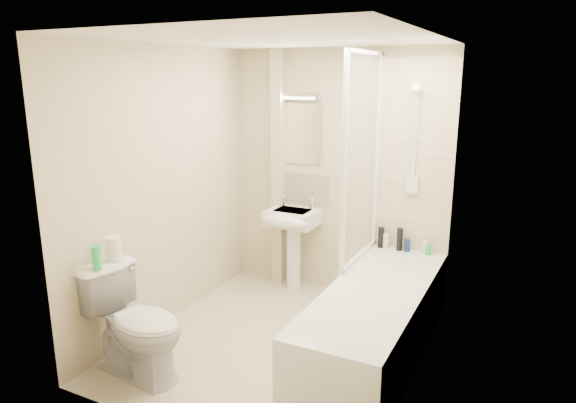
% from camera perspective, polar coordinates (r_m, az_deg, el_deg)
% --- Properties ---
extents(floor, '(2.50, 2.50, 0.00)m').
position_cam_1_polar(floor, '(4.39, -1.02, -15.42)').
color(floor, beige).
rests_on(floor, ground).
extents(wall_back, '(2.20, 0.02, 2.40)m').
position_cam_1_polar(wall_back, '(5.06, 5.51, 3.02)').
color(wall_back, beige).
rests_on(wall_back, ground).
extents(wall_left, '(0.02, 2.50, 2.40)m').
position_cam_1_polar(wall_left, '(4.55, -13.47, 1.47)').
color(wall_left, beige).
rests_on(wall_left, ground).
extents(wall_right, '(0.02, 2.50, 2.40)m').
position_cam_1_polar(wall_right, '(3.58, 14.69, -1.92)').
color(wall_right, beige).
rests_on(wall_right, ground).
extents(ceiling, '(2.20, 2.50, 0.02)m').
position_cam_1_polar(ceiling, '(3.84, -1.18, 17.65)').
color(ceiling, white).
rests_on(ceiling, wall_back).
extents(tile_back, '(0.70, 0.01, 1.75)m').
position_cam_1_polar(tile_back, '(4.79, 13.93, 4.80)').
color(tile_back, beige).
rests_on(tile_back, wall_back).
extents(tile_right, '(0.01, 2.10, 1.75)m').
position_cam_1_polar(tile_right, '(3.72, 15.38, 2.19)').
color(tile_right, beige).
rests_on(tile_right, wall_right).
extents(pipe_boxing, '(0.12, 0.12, 2.40)m').
position_cam_1_polar(pipe_boxing, '(5.26, -1.05, 3.49)').
color(pipe_boxing, beige).
rests_on(pipe_boxing, ground).
extents(splashback, '(0.60, 0.02, 0.30)m').
position_cam_1_polar(splashback, '(5.23, 1.42, 1.55)').
color(splashback, beige).
rests_on(splashback, wall_back).
extents(mirror, '(0.46, 0.01, 0.60)m').
position_cam_1_polar(mirror, '(5.14, 1.45, 7.54)').
color(mirror, white).
rests_on(mirror, wall_back).
extents(strip_light, '(0.42, 0.07, 0.07)m').
position_cam_1_polar(strip_light, '(5.09, 1.36, 11.65)').
color(strip_light, silver).
rests_on(strip_light, wall_back).
extents(bathtub, '(0.70, 2.10, 0.55)m').
position_cam_1_polar(bathtub, '(4.17, 9.70, -12.80)').
color(bathtub, white).
rests_on(bathtub, ground).
extents(shower_screen, '(0.04, 0.92, 1.80)m').
position_cam_1_polar(shower_screen, '(4.46, 8.28, 4.74)').
color(shower_screen, white).
rests_on(shower_screen, bathtub).
extents(shower_fixture, '(0.10, 0.16, 0.99)m').
position_cam_1_polar(shower_fixture, '(4.73, 13.87, 6.18)').
color(shower_fixture, white).
rests_on(shower_fixture, wall_back).
extents(pedestal_sink, '(0.50, 0.47, 0.96)m').
position_cam_1_polar(pedestal_sink, '(5.13, 0.32, -2.86)').
color(pedestal_sink, white).
rests_on(pedestal_sink, ground).
extents(bottle_black_a, '(0.06, 0.06, 0.20)m').
position_cam_1_polar(bottle_black_a, '(4.96, 10.29, -3.94)').
color(bottle_black_a, black).
rests_on(bottle_black_a, bathtub).
extents(bottle_white_a, '(0.06, 0.06, 0.14)m').
position_cam_1_polar(bottle_white_a, '(4.95, 10.86, -4.33)').
color(bottle_white_a, silver).
rests_on(bottle_white_a, bathtub).
extents(bottle_black_b, '(0.06, 0.06, 0.21)m').
position_cam_1_polar(bottle_black_b, '(4.91, 12.31, -4.11)').
color(bottle_black_b, black).
rests_on(bottle_black_b, bathtub).
extents(bottle_blue, '(0.06, 0.06, 0.12)m').
position_cam_1_polar(bottle_blue, '(4.91, 13.10, -4.74)').
color(bottle_blue, navy).
rests_on(bottle_blue, bathtub).
extents(bottle_white_b, '(0.05, 0.05, 0.12)m').
position_cam_1_polar(bottle_white_b, '(4.88, 14.99, -4.98)').
color(bottle_white_b, silver).
rests_on(bottle_white_b, bathtub).
extents(bottle_green, '(0.07, 0.07, 0.09)m').
position_cam_1_polar(bottle_green, '(4.88, 15.28, -5.17)').
color(bottle_green, green).
rests_on(bottle_green, bathtub).
extents(toilet, '(0.65, 0.91, 0.81)m').
position_cam_1_polar(toilet, '(3.97, -16.52, -12.79)').
color(toilet, white).
rests_on(toilet, ground).
extents(toilet_roll_lower, '(0.11, 0.11, 0.09)m').
position_cam_1_polar(toilet_roll_lower, '(4.03, -18.76, -5.54)').
color(toilet_roll_lower, white).
rests_on(toilet_roll_lower, toilet).
extents(toilet_roll_upper, '(0.11, 0.11, 0.09)m').
position_cam_1_polar(toilet_roll_upper, '(3.99, -18.88, -4.38)').
color(toilet_roll_upper, white).
rests_on(toilet_roll_upper, toilet_roll_lower).
extents(green_bottle, '(0.06, 0.06, 0.17)m').
position_cam_1_polar(green_bottle, '(3.89, -20.49, -5.83)').
color(green_bottle, '#2ACA5D').
rests_on(green_bottle, toilet).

